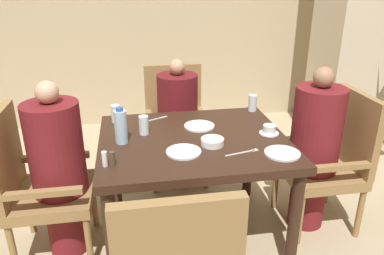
# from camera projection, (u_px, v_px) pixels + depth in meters

# --- Properties ---
(ground_plane) EXTENTS (16.00, 16.00, 0.00)m
(ground_plane) POSITION_uv_depth(u_px,v_px,m) (193.00, 234.00, 2.57)
(ground_plane) COLOR tan
(pillar_stone) EXTENTS (0.59, 0.59, 2.70)m
(pillar_stone) POSITION_uv_depth(u_px,v_px,m) (358.00, 8.00, 3.52)
(pillar_stone) COLOR beige
(pillar_stone) RESTS_ON ground_plane
(dining_table) EXTENTS (1.14, 0.97, 0.72)m
(dining_table) POSITION_uv_depth(u_px,v_px,m) (193.00, 152.00, 2.33)
(dining_table) COLOR #331E14
(dining_table) RESTS_ON ground_plane
(chair_left_side) EXTENTS (0.49, 0.49, 0.95)m
(chair_left_side) POSITION_uv_depth(u_px,v_px,m) (35.00, 182.00, 2.23)
(chair_left_side) COLOR olive
(chair_left_side) RESTS_ON ground_plane
(diner_in_left_chair) EXTENTS (0.32, 0.32, 1.12)m
(diner_in_left_chair) POSITION_uv_depth(u_px,v_px,m) (59.00, 170.00, 2.22)
(diner_in_left_chair) COLOR maroon
(diner_in_left_chair) RESTS_ON ground_plane
(chair_far_side) EXTENTS (0.49, 0.49, 0.95)m
(chair_far_side) POSITION_uv_depth(u_px,v_px,m) (176.00, 120.00, 3.17)
(chair_far_side) COLOR olive
(chair_far_side) RESTS_ON ground_plane
(diner_in_far_chair) EXTENTS (0.32, 0.32, 1.06)m
(diner_in_far_chair) POSITION_uv_depth(u_px,v_px,m) (178.00, 122.00, 3.02)
(diner_in_far_chair) COLOR #5B1419
(diner_in_far_chair) RESTS_ON ground_plane
(chair_right_side) EXTENTS (0.49, 0.49, 0.95)m
(chair_right_side) POSITION_uv_depth(u_px,v_px,m) (333.00, 157.00, 2.53)
(chair_right_side) COLOR olive
(chair_right_side) RESTS_ON ground_plane
(diner_in_right_chair) EXTENTS (0.32, 0.32, 1.13)m
(diner_in_right_chair) POSITION_uv_depth(u_px,v_px,m) (314.00, 149.00, 2.48)
(diner_in_right_chair) COLOR maroon
(diner_in_right_chair) RESTS_ON ground_plane
(plate_main_left) EXTENTS (0.20, 0.20, 0.01)m
(plate_main_left) POSITION_uv_depth(u_px,v_px,m) (184.00, 152.00, 2.11)
(plate_main_left) COLOR white
(plate_main_left) RESTS_ON dining_table
(plate_main_right) EXTENTS (0.20, 0.20, 0.01)m
(plate_main_right) POSITION_uv_depth(u_px,v_px,m) (199.00, 126.00, 2.46)
(plate_main_right) COLOR white
(plate_main_right) RESTS_ON dining_table
(plate_dessert_center) EXTENTS (0.20, 0.20, 0.01)m
(plate_dessert_center) POSITION_uv_depth(u_px,v_px,m) (282.00, 153.00, 2.09)
(plate_dessert_center) COLOR white
(plate_dessert_center) RESTS_ON dining_table
(teacup_with_saucer) EXTENTS (0.12, 0.12, 0.06)m
(teacup_with_saucer) POSITION_uv_depth(u_px,v_px,m) (269.00, 130.00, 2.35)
(teacup_with_saucer) COLOR white
(teacup_with_saucer) RESTS_ON dining_table
(bowl_small) EXTENTS (0.14, 0.14, 0.04)m
(bowl_small) POSITION_uv_depth(u_px,v_px,m) (212.00, 142.00, 2.20)
(bowl_small) COLOR white
(bowl_small) RESTS_ON dining_table
(water_bottle) EXTENTS (0.07, 0.07, 0.22)m
(water_bottle) POSITION_uv_depth(u_px,v_px,m) (121.00, 126.00, 2.19)
(water_bottle) COLOR #A3C6DB
(water_bottle) RESTS_ON dining_table
(glass_tall_near) EXTENTS (0.06, 0.06, 0.12)m
(glass_tall_near) POSITION_uv_depth(u_px,v_px,m) (116.00, 114.00, 2.52)
(glass_tall_near) COLOR silver
(glass_tall_near) RESTS_ON dining_table
(glass_tall_mid) EXTENTS (0.06, 0.06, 0.12)m
(glass_tall_mid) POSITION_uv_depth(u_px,v_px,m) (144.00, 125.00, 2.33)
(glass_tall_mid) COLOR silver
(glass_tall_mid) RESTS_ON dining_table
(glass_tall_far) EXTENTS (0.06, 0.06, 0.12)m
(glass_tall_far) POSITION_uv_depth(u_px,v_px,m) (253.00, 103.00, 2.73)
(glass_tall_far) COLOR silver
(glass_tall_far) RESTS_ON dining_table
(salt_shaker) EXTENTS (0.03, 0.03, 0.08)m
(salt_shaker) POSITION_uv_depth(u_px,v_px,m) (105.00, 159.00, 1.95)
(salt_shaker) COLOR white
(salt_shaker) RESTS_ON dining_table
(pepper_shaker) EXTENTS (0.03, 0.03, 0.08)m
(pepper_shaker) POSITION_uv_depth(u_px,v_px,m) (112.00, 159.00, 1.95)
(pepper_shaker) COLOR #4C3D2D
(pepper_shaker) RESTS_ON dining_table
(fork_beside_plate) EXTENTS (0.21, 0.06, 0.00)m
(fork_beside_plate) POSITION_uv_depth(u_px,v_px,m) (245.00, 152.00, 2.11)
(fork_beside_plate) COLOR silver
(fork_beside_plate) RESTS_ON dining_table
(knife_beside_plate) EXTENTS (0.20, 0.11, 0.00)m
(knife_beside_plate) POSITION_uv_depth(u_px,v_px,m) (155.00, 119.00, 2.58)
(knife_beside_plate) COLOR silver
(knife_beside_plate) RESTS_ON dining_table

